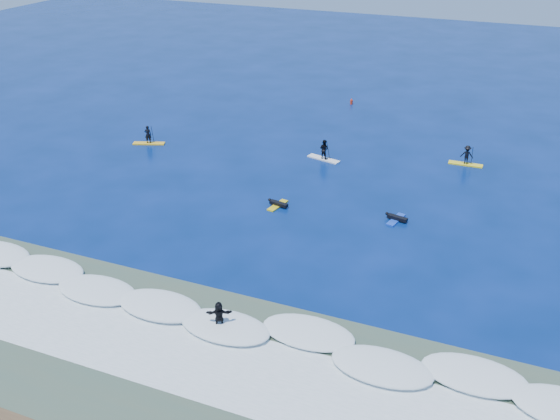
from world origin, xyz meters
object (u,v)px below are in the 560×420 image
at_px(sup_paddler_left, 148,137).
at_px(prone_paddler_far, 396,218).
at_px(sup_paddler_center, 324,151).
at_px(sup_paddler_right, 467,156).
at_px(wave_surfer, 219,316).
at_px(marker_buoy, 351,102).
at_px(prone_paddler_near, 278,204).

relative_size(sup_paddler_left, prone_paddler_far, 1.37).
height_order(sup_paddler_center, sup_paddler_right, sup_paddler_center).
bearing_deg(prone_paddler_far, wave_surfer, 171.74).
relative_size(sup_paddler_right, prone_paddler_far, 1.31).
bearing_deg(sup_paddler_center, sup_paddler_left, -156.54).
xyz_separation_m(wave_surfer, marker_buoy, (-4.50, 38.38, -0.57)).
relative_size(sup_paddler_right, marker_buoy, 4.04).
relative_size(prone_paddler_near, marker_buoy, 3.06).
distance_m(sup_paddler_right, wave_surfer, 27.85).
bearing_deg(wave_surfer, prone_paddler_near, 75.30).
xyz_separation_m(prone_paddler_far, marker_buoy, (-10.05, 23.43, 0.15)).
height_order(sup_paddler_left, wave_surfer, sup_paddler_left).
relative_size(sup_paddler_center, wave_surfer, 1.34).
xyz_separation_m(prone_paddler_near, prone_paddler_far, (8.15, 1.05, 0.00)).
height_order(sup_paddler_right, marker_buoy, sup_paddler_right).
distance_m(prone_paddler_far, marker_buoy, 25.49).
xyz_separation_m(sup_paddler_center, prone_paddler_near, (-0.23, -9.29, -0.60)).
xyz_separation_m(prone_paddler_near, marker_buoy, (-1.90, 24.48, 0.15)).
bearing_deg(wave_surfer, sup_paddler_center, 70.53).
xyz_separation_m(prone_paddler_near, wave_surfer, (2.60, -13.90, 0.72)).
xyz_separation_m(sup_paddler_left, sup_paddler_right, (26.20, 5.74, 0.13)).
bearing_deg(prone_paddler_near, wave_surfer, -158.31).
distance_m(sup_paddler_left, sup_paddler_right, 26.82).
distance_m(sup_paddler_right, prone_paddler_far, 11.95).
relative_size(sup_paddler_center, sup_paddler_right, 1.08).
xyz_separation_m(sup_paddler_left, wave_surfer, (17.62, -20.75, 0.26)).
distance_m(sup_paddler_right, marker_buoy, 17.68).
bearing_deg(sup_paddler_left, marker_buoy, 32.88).
bearing_deg(prone_paddler_near, sup_paddler_left, 76.59).
bearing_deg(sup_paddler_left, sup_paddler_center, -11.36).
height_order(prone_paddler_near, marker_buoy, marker_buoy).
xyz_separation_m(sup_paddler_center, sup_paddler_right, (10.95, 3.30, -0.01)).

